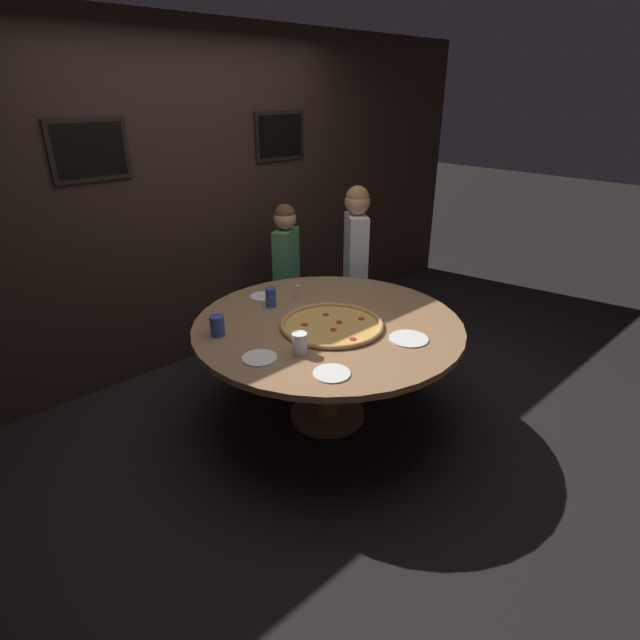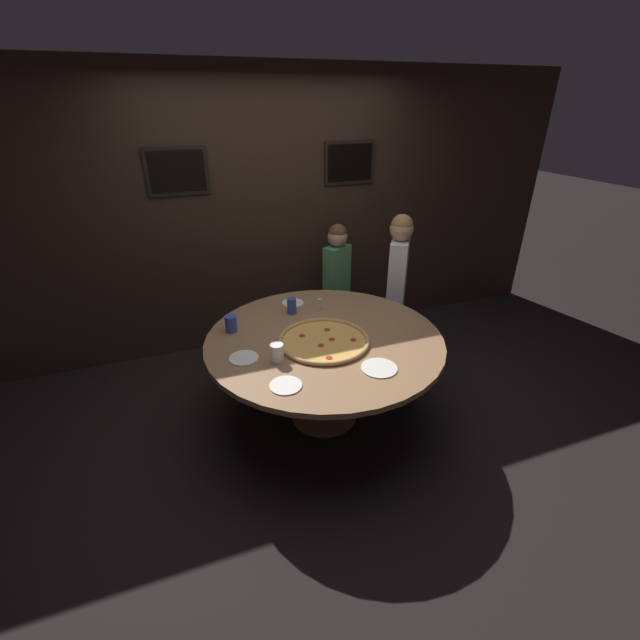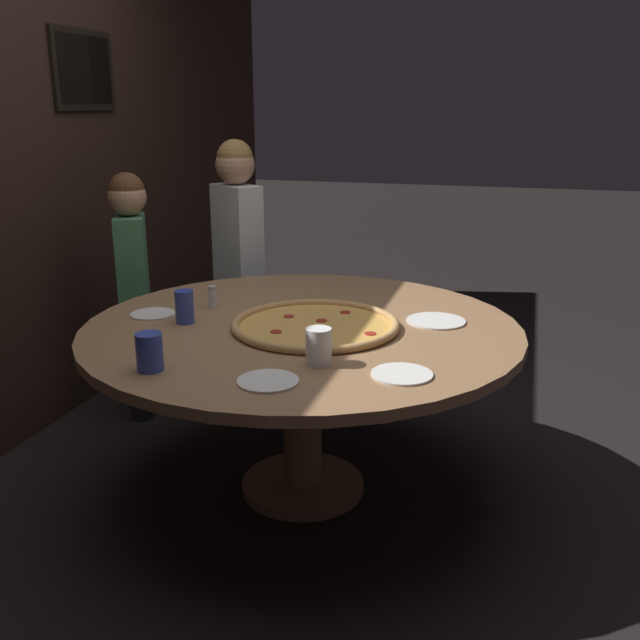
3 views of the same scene
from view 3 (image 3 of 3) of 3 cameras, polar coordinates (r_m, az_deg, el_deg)
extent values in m
plane|color=black|center=(3.15, -1.37, -13.33)|extent=(24.00, 24.00, 0.00)
cube|color=black|center=(4.08, -18.38, 18.44)|extent=(0.52, 0.02, 0.40)
cube|color=#936B5B|center=(4.08, -18.30, 18.45)|extent=(0.46, 0.01, 0.34)
cylinder|color=#936B47|center=(2.85, -1.47, -0.74)|extent=(1.75, 1.75, 0.04)
cylinder|color=#936B47|center=(2.99, -1.42, -7.52)|extent=(0.16, 0.16, 0.70)
cylinder|color=#936B47|center=(3.14, -1.37, -13.01)|extent=(0.52, 0.52, 0.04)
cylinder|color=#E5A84C|center=(2.80, -0.37, -0.53)|extent=(0.62, 0.62, 0.01)
torus|color=tan|center=(2.80, -0.37, -0.34)|extent=(0.66, 0.66, 0.03)
cylinder|color=#A8281E|center=(2.74, 0.56, -0.75)|extent=(0.04, 0.04, 0.00)
cylinder|color=#A8281E|center=(2.72, -3.53, -0.93)|extent=(0.04, 0.04, 0.00)
cylinder|color=#A8281E|center=(2.97, 2.03, 0.63)|extent=(0.04, 0.04, 0.00)
cylinder|color=#A8281E|center=(2.85, 0.12, -0.05)|extent=(0.04, 0.04, 0.00)
cylinder|color=#A8281E|center=(2.91, -2.52, 0.30)|extent=(0.04, 0.04, 0.00)
cylinder|color=#A8281E|center=(2.70, 4.04, -1.09)|extent=(0.04, 0.04, 0.00)
cylinder|color=#384CB7|center=(2.41, -13.48, -2.50)|extent=(0.09, 0.09, 0.13)
cylinder|color=white|center=(2.40, -0.11, -2.11)|extent=(0.09, 0.09, 0.13)
cylinder|color=#384CB7|center=(2.90, -10.78, 1.05)|extent=(0.08, 0.08, 0.13)
cylinder|color=white|center=(2.27, -4.19, -4.89)|extent=(0.20, 0.20, 0.01)
cylinder|color=white|center=(3.06, -13.23, 0.48)|extent=(0.18, 0.18, 0.01)
cylinder|color=white|center=(2.34, 6.57, -4.33)|extent=(0.20, 0.20, 0.01)
cylinder|color=white|center=(2.92, 9.26, -0.08)|extent=(0.24, 0.24, 0.01)
cylinder|color=silver|center=(3.10, -8.56, 1.73)|extent=(0.04, 0.04, 0.08)
cylinder|color=#B7B7BC|center=(3.09, -8.60, 2.60)|extent=(0.04, 0.04, 0.01)
cylinder|color=#232328|center=(4.20, -7.12, -1.83)|extent=(0.18, 0.18, 0.49)
cylinder|color=#232328|center=(4.02, -5.47, -2.62)|extent=(0.18, 0.18, 0.49)
cube|color=white|center=(3.96, -6.59, 5.79)|extent=(0.29, 0.33, 0.68)
sphere|color=tan|center=(3.90, -6.81, 12.23)|extent=(0.21, 0.21, 0.21)
sphere|color=#9E703D|center=(3.90, -6.83, 12.77)|extent=(0.19, 0.19, 0.19)
cylinder|color=#232328|center=(4.00, -14.06, -3.55)|extent=(0.16, 0.16, 0.44)
cylinder|color=#232328|center=(3.82, -14.23, -4.58)|extent=(0.16, 0.16, 0.44)
cube|color=#4C8C59|center=(3.76, -14.72, 3.44)|extent=(0.30, 0.24, 0.61)
sphere|color=tan|center=(3.69, -15.18, 9.49)|extent=(0.19, 0.19, 0.19)
sphere|color=brown|center=(3.69, -15.22, 10.00)|extent=(0.17, 0.17, 0.17)
camera|label=1|loc=(1.48, 89.80, 21.87)|focal=28.00mm
camera|label=2|loc=(2.46, 69.09, 23.75)|focal=24.00mm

